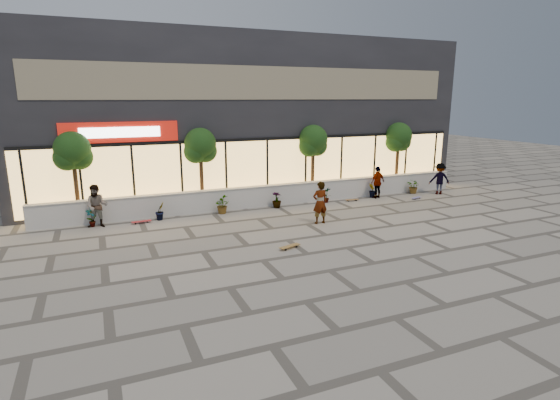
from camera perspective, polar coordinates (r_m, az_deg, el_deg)
name	(u,v)px	position (r m, az deg, el deg)	size (l,w,h in m)	color
ground	(348,248)	(16.06, 8.82, -6.19)	(80.00, 80.00, 0.00)	gray
planter_wall	(274,195)	(21.94, -0.74, 0.67)	(22.00, 0.42, 1.04)	silver
retail_building	(239,116)	(26.59, -5.33, 10.92)	(24.00, 9.17, 8.50)	black
shrub_a	(91,218)	(19.89, -23.41, -2.12)	(0.43, 0.29, 0.81)	#183611
shrub_b	(160,211)	(20.03, -15.40, -1.39)	(0.45, 0.36, 0.81)	#183611
shrub_c	(221,205)	(20.55, -7.66, -0.65)	(0.73, 0.63, 0.81)	#183611
shrub_d	(277,200)	(21.43, -0.43, 0.04)	(0.45, 0.45, 0.81)	#183611
shrub_e	(327,195)	(22.63, 6.13, 0.68)	(0.43, 0.29, 0.81)	#183611
shrub_f	(372,190)	(24.09, 11.97, 1.23)	(0.45, 0.36, 0.81)	#183611
shrub_g	(414,186)	(25.77, 17.10, 1.71)	(0.73, 0.63, 0.81)	#183611
tree_west	(73,153)	(20.67, -25.45, 5.54)	(1.60, 1.50, 3.92)	#492F1A
tree_midwest	(200,148)	(21.16, -10.36, 6.75)	(1.60, 1.50, 3.92)	#492F1A
tree_mideast	(313,143)	(23.21, 4.35, 7.49)	(1.60, 1.50, 3.92)	#492F1A
tree_east	(398,139)	(26.18, 15.21, 7.72)	(1.60, 1.50, 3.92)	#492F1A
skater_center	(320,203)	(18.71, 5.24, -0.34)	(0.67, 0.44, 1.84)	silver
skater_left	(97,206)	(19.62, -22.80, -0.75)	(0.88, 0.69, 1.81)	tan
skater_right_near	(378,182)	(23.99, 12.62, 2.27)	(1.01, 0.42, 1.73)	silver
skater_right_far	(440,179)	(25.99, 20.12, 2.63)	(1.13, 0.65, 1.75)	maroon
skateboard_center	(290,246)	(15.78, 1.28, -6.06)	(0.89, 0.47, 0.10)	brown
skateboard_left	(141,221)	(19.79, -17.65, -2.68)	(0.83, 0.25, 0.10)	#B02122
skateboard_right_near	(352,200)	(23.18, 9.40, 0.04)	(0.75, 0.27, 0.09)	brown
skateboard_right_far	(416,198)	(24.47, 17.39, 0.30)	(0.73, 0.38, 0.09)	#54569A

